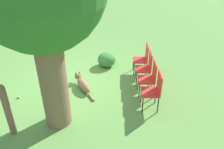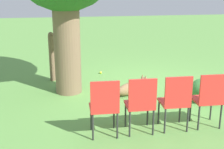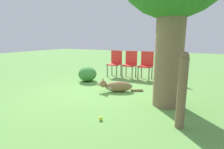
{
  "view_description": "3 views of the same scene",
  "coord_description": "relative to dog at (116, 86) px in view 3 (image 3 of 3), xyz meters",
  "views": [
    {
      "loc": [
        -1.2,
        5.32,
        3.39
      ],
      "look_at": [
        -1.16,
        0.58,
        0.68
      ],
      "focal_mm": 35.0,
      "sensor_mm": 36.0,
      "label": 1
    },
    {
      "loc": [
        -6.58,
        1.6,
        2.37
      ],
      "look_at": [
        -1.07,
        0.73,
        0.69
      ],
      "focal_mm": 50.0,
      "sensor_mm": 36.0,
      "label": 2
    },
    {
      "loc": [
        3.7,
        2.12,
        1.39
      ],
      "look_at": [
        -0.26,
        0.08,
        0.47
      ],
      "focal_mm": 28.0,
      "sensor_mm": 36.0,
      "label": 3
    }
  ],
  "objects": [
    {
      "name": "ground_plane",
      "position": [
        0.33,
        -0.17,
        -0.14
      ],
      "size": [
        30.0,
        30.0,
        0.0
      ],
      "primitive_type": "plane",
      "color": "#609947"
    },
    {
      "name": "dog",
      "position": [
        0.0,
        0.0,
        0.0
      ],
      "size": [
        0.68,
        1.09,
        0.38
      ],
      "rotation": [
        0.0,
        0.0,
        5.23
      ],
      "color": "olive",
      "rests_on": "ground_plane"
    },
    {
      "name": "fence_post",
      "position": [
        1.26,
        1.73,
        0.46
      ],
      "size": [
        0.14,
        0.14,
        1.21
      ],
      "color": "brown",
      "rests_on": "ground_plane"
    },
    {
      "name": "red_chair_0",
      "position": [
        -1.76,
        -0.89,
        0.4
      ],
      "size": [
        0.43,
        0.45,
        0.95
      ],
      "rotation": [
        0.0,
        0.0,
        -0.01
      ],
      "color": "red",
      "rests_on": "ground_plane"
    },
    {
      "name": "red_chair_1",
      "position": [
        -1.78,
        -0.31,
        0.4
      ],
      "size": [
        0.43,
        0.45,
        0.95
      ],
      "rotation": [
        0.0,
        0.0,
        -0.01
      ],
      "color": "red",
      "rests_on": "ground_plane"
    },
    {
      "name": "red_chair_2",
      "position": [
        -1.8,
        0.27,
        0.4
      ],
      "size": [
        0.43,
        0.45,
        0.95
      ],
      "rotation": [
        0.0,
        0.0,
        -0.01
      ],
      "color": "red",
      "rests_on": "ground_plane"
    },
    {
      "name": "red_chair_3",
      "position": [
        -1.83,
        0.86,
        0.4
      ],
      "size": [
        0.43,
        0.45,
        0.95
      ],
      "rotation": [
        0.0,
        0.0,
        -0.01
      ],
      "color": "red",
      "rests_on": "ground_plane"
    },
    {
      "name": "tennis_ball",
      "position": [
        1.63,
        0.5,
        -0.11
      ],
      "size": [
        0.07,
        0.07,
        0.07
      ],
      "color": "#CCE033",
      "rests_on": "ground_plane"
    },
    {
      "name": "low_shrub",
      "position": [
        -0.63,
        -1.36,
        0.09
      ],
      "size": [
        0.6,
        0.6,
        0.48
      ],
      "color": "#3D843D",
      "rests_on": "ground_plane"
    }
  ]
}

